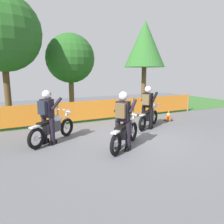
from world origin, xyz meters
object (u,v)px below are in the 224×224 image
object	(u,v)px
motorcycle_lead	(53,128)
traffic_cone	(168,115)
rider_third	(123,118)
rider_lead	(47,114)
motorcycle_third	(125,132)
rider_trailing	(147,105)
motorcycle_trailing	(149,117)

from	to	relation	value
motorcycle_lead	traffic_cone	world-z (taller)	motorcycle_lead
motorcycle_lead	rider_third	distance (m)	2.36
rider_lead	traffic_cone	size ratio (longest dim) A/B	3.19
motorcycle_third	traffic_cone	size ratio (longest dim) A/B	3.09
motorcycle_lead	traffic_cone	bearing A→B (deg)	-30.01
rider_trailing	rider_lead	bearing A→B (deg)	149.63
motorcycle_trailing	rider_lead	distance (m)	4.07
motorcycle_lead	rider_third	bearing A→B (deg)	-81.00
traffic_cone	motorcycle_lead	bearing A→B (deg)	-172.86
motorcycle_third	rider_lead	size ratio (longest dim) A/B	0.97
motorcycle_lead	rider_third	world-z (taller)	rider_third
rider_lead	motorcycle_lead	bearing A→B (deg)	0.51
motorcycle_lead	traffic_cone	size ratio (longest dim) A/B	3.21
rider_trailing	rider_third	world-z (taller)	same
motorcycle_third	rider_trailing	world-z (taller)	rider_trailing
rider_lead	rider_trailing	xyz separation A→B (m)	(3.86, 0.14, 0.00)
rider_lead	motorcycle_third	bearing A→B (deg)	-70.57
rider_lead	rider_trailing	bearing A→B (deg)	-35.00
motorcycle_third	traffic_cone	xyz separation A→B (m)	(3.54, 2.14, -0.20)
rider_lead	rider_third	bearing A→B (deg)	-75.63
motorcycle_third	motorcycle_trailing	bearing A→B (deg)	-0.17
motorcycle_lead	rider_trailing	world-z (taller)	rider_trailing
motorcycle_lead	motorcycle_third	distance (m)	2.35
motorcycle_trailing	traffic_cone	bearing A→B (deg)	-12.60
motorcycle_third	rider_third	bearing A→B (deg)	-179.49
rider_trailing	rider_third	size ratio (longest dim) A/B	1.00
motorcycle_third	traffic_cone	world-z (taller)	motorcycle_third
motorcycle_trailing	rider_trailing	distance (m)	0.55
rider_third	rider_trailing	bearing A→B (deg)	0.30
motorcycle_lead	rider_lead	distance (m)	0.53
rider_lead	rider_trailing	distance (m)	3.86
traffic_cone	rider_third	bearing A→B (deg)	-148.52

